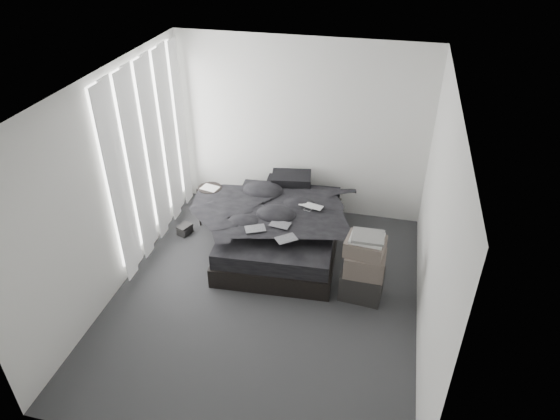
% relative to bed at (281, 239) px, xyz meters
% --- Properties ---
extents(floor, '(3.60, 4.20, 0.01)m').
position_rel_bed_xyz_m(floor, '(0.03, -1.02, -0.13)').
color(floor, '#303133').
rests_on(floor, ground).
extents(ceiling, '(3.60, 4.20, 0.01)m').
position_rel_bed_xyz_m(ceiling, '(0.03, -1.02, 2.47)').
color(ceiling, white).
rests_on(ceiling, ground).
extents(wall_back, '(3.60, 0.01, 2.60)m').
position_rel_bed_xyz_m(wall_back, '(0.03, 1.08, 1.17)').
color(wall_back, silver).
rests_on(wall_back, ground).
extents(wall_front, '(3.60, 0.01, 2.60)m').
position_rel_bed_xyz_m(wall_front, '(0.03, -3.12, 1.17)').
color(wall_front, silver).
rests_on(wall_front, ground).
extents(wall_left, '(0.01, 4.20, 2.60)m').
position_rel_bed_xyz_m(wall_left, '(-1.77, -1.02, 1.17)').
color(wall_left, silver).
rests_on(wall_left, ground).
extents(wall_right, '(0.01, 4.20, 2.60)m').
position_rel_bed_xyz_m(wall_right, '(1.83, -1.02, 1.17)').
color(wall_right, silver).
rests_on(wall_right, ground).
extents(window_left, '(0.02, 2.00, 2.30)m').
position_rel_bed_xyz_m(window_left, '(-1.75, -0.12, 1.22)').
color(window_left, white).
rests_on(window_left, wall_left).
extents(curtain_left, '(0.06, 2.12, 2.48)m').
position_rel_bed_xyz_m(curtain_left, '(-1.70, -0.12, 1.15)').
color(curtain_left, white).
rests_on(curtain_left, wall_left).
extents(bed, '(1.61, 2.06, 0.27)m').
position_rel_bed_xyz_m(bed, '(0.00, 0.00, 0.00)').
color(bed, black).
rests_on(bed, floor).
extents(mattress, '(1.55, 2.00, 0.21)m').
position_rel_bed_xyz_m(mattress, '(0.00, 0.00, 0.24)').
color(mattress, black).
rests_on(mattress, bed).
extents(duvet, '(1.56, 1.77, 0.23)m').
position_rel_bed_xyz_m(duvet, '(0.00, -0.05, 0.46)').
color(duvet, black).
rests_on(duvet, mattress).
extents(pillow_lower, '(0.62, 0.44, 0.13)m').
position_rel_bed_xyz_m(pillow_lower, '(-0.09, 0.76, 0.41)').
color(pillow_lower, black).
rests_on(pillow_lower, mattress).
extents(pillow_upper, '(0.61, 0.47, 0.12)m').
position_rel_bed_xyz_m(pillow_upper, '(-0.03, 0.75, 0.54)').
color(pillow_upper, black).
rests_on(pillow_upper, pillow_lower).
extents(laptop, '(0.36, 0.28, 0.02)m').
position_rel_bed_xyz_m(laptop, '(0.36, 0.07, 0.59)').
color(laptop, silver).
rests_on(laptop, duvet).
extents(comic_a, '(0.30, 0.25, 0.01)m').
position_rel_bed_xyz_m(comic_a, '(-0.21, -0.54, 0.58)').
color(comic_a, black).
rests_on(comic_a, duvet).
extents(comic_b, '(0.27, 0.20, 0.01)m').
position_rel_bed_xyz_m(comic_b, '(0.07, -0.38, 0.58)').
color(comic_b, black).
rests_on(comic_b, duvet).
extents(comic_c, '(0.30, 0.28, 0.01)m').
position_rel_bed_xyz_m(comic_c, '(0.21, -0.66, 0.59)').
color(comic_c, black).
rests_on(comic_c, duvet).
extents(side_stand, '(0.44, 0.44, 0.62)m').
position_rel_bed_xyz_m(side_stand, '(-1.11, 0.31, 0.17)').
color(side_stand, black).
rests_on(side_stand, floor).
extents(papers, '(0.27, 0.22, 0.01)m').
position_rel_bed_xyz_m(papers, '(-1.11, 0.30, 0.49)').
color(papers, white).
rests_on(papers, side_stand).
extents(floor_books, '(0.19, 0.24, 0.14)m').
position_rel_bed_xyz_m(floor_books, '(-1.42, -0.00, -0.06)').
color(floor_books, black).
rests_on(floor_books, floor).
extents(box_lower, '(0.52, 0.43, 0.36)m').
position_rel_bed_xyz_m(box_lower, '(1.16, -0.72, 0.05)').
color(box_lower, black).
rests_on(box_lower, floor).
extents(box_mid, '(0.47, 0.37, 0.28)m').
position_rel_bed_xyz_m(box_mid, '(1.17, -0.73, 0.37)').
color(box_mid, '#5B5048').
rests_on(box_mid, box_lower).
extents(box_upper, '(0.48, 0.41, 0.19)m').
position_rel_bed_xyz_m(box_upper, '(1.15, -0.72, 0.60)').
color(box_upper, '#5B5048').
rests_on(box_upper, box_mid).
extents(art_book_white, '(0.40, 0.33, 0.04)m').
position_rel_bed_xyz_m(art_book_white, '(1.16, -0.72, 0.72)').
color(art_book_white, silver).
rests_on(art_book_white, box_upper).
extents(art_book_snake, '(0.37, 0.29, 0.03)m').
position_rel_bed_xyz_m(art_book_snake, '(1.17, -0.73, 0.75)').
color(art_book_snake, silver).
rests_on(art_book_snake, art_book_white).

